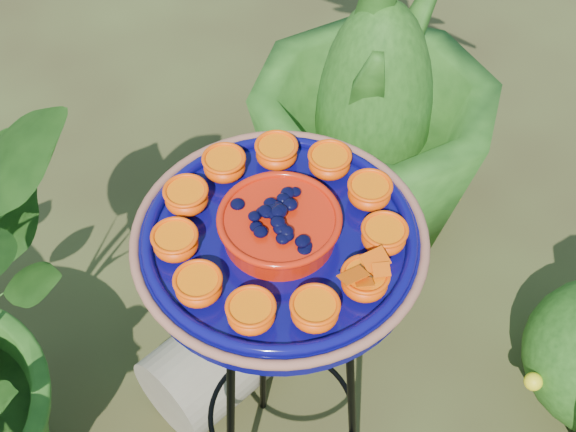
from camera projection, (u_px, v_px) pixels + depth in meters
name	position (u px, v px, depth m)	size (l,w,h in m)	color
tripod_stand	(281.00, 361.00, 1.42)	(0.39, 0.39, 0.81)	black
feeder_dish	(280.00, 237.00, 1.15)	(0.54, 0.54, 0.10)	#080753
driftwood_log	(270.00, 316.00, 1.93)	(0.22, 0.22, 0.65)	gray
shrub_back_right	(379.00, 57.00, 1.85)	(0.63, 0.63, 1.12)	#1B4311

